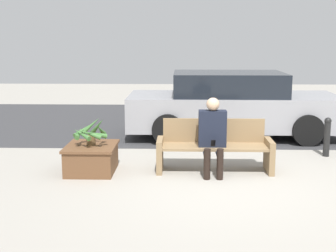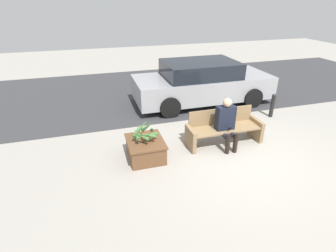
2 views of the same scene
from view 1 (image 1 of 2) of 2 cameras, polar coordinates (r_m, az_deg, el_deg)
ground_plane at (r=6.97m, az=7.26°, el=-7.17°), size 30.00×30.00×0.00m
road_surface at (r=12.04m, az=4.90°, el=0.54°), size 20.00×6.00×0.01m
bench at (r=7.61m, az=5.66°, el=-2.55°), size 1.85×0.57×0.82m
person_seated at (r=7.38m, az=5.46°, el=-0.85°), size 0.44×0.56×1.21m
planter_box at (r=7.62m, az=-9.30°, el=-3.78°), size 0.79×0.91×0.44m
potted_plant at (r=7.51m, az=-9.52°, el=-0.74°), size 0.58×0.58×0.44m
parked_car at (r=10.24m, az=7.79°, el=2.57°), size 4.51×1.98×1.40m
bollard_post at (r=8.94m, az=18.81°, el=-1.15°), size 0.13×0.13×0.72m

